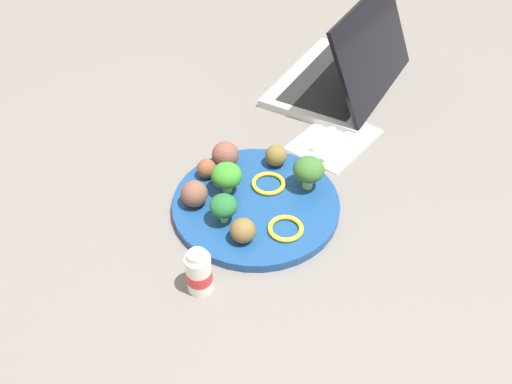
% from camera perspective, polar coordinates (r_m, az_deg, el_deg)
% --- Properties ---
extents(ground_plane, '(4.00, 4.00, 0.00)m').
position_cam_1_polar(ground_plane, '(0.89, 0.00, -1.69)').
color(ground_plane, slate).
extents(plate, '(0.28, 0.28, 0.02)m').
position_cam_1_polar(plate, '(0.89, 0.00, -1.32)').
color(plate, navy).
rests_on(plate, ground_plane).
extents(broccoli_floret_center, '(0.04, 0.04, 0.05)m').
position_cam_1_polar(broccoli_floret_center, '(0.83, -3.52, -1.54)').
color(broccoli_floret_center, '#92C66F').
rests_on(broccoli_floret_center, plate).
extents(broccoli_floret_mid_right, '(0.05, 0.05, 0.06)m').
position_cam_1_polar(broccoli_floret_mid_right, '(0.89, 5.70, 2.37)').
color(broccoli_floret_mid_right, '#97D06C').
rests_on(broccoli_floret_mid_right, plate).
extents(broccoli_floret_mid_left, '(0.05, 0.05, 0.06)m').
position_cam_1_polar(broccoli_floret_mid_left, '(0.88, -3.18, 1.76)').
color(broccoli_floret_mid_left, '#90C47F').
rests_on(broccoli_floret_mid_left, plate).
extents(meatball_near_rim, '(0.05, 0.05, 0.05)m').
position_cam_1_polar(meatball_near_rim, '(0.94, -3.32, 4.02)').
color(meatball_near_rim, brown).
rests_on(meatball_near_rim, plate).
extents(meatball_back_right, '(0.04, 0.04, 0.04)m').
position_cam_1_polar(meatball_back_right, '(0.81, -1.42, -4.15)').
color(meatball_back_right, brown).
rests_on(meatball_back_right, plate).
extents(meatball_mid_right, '(0.04, 0.04, 0.04)m').
position_cam_1_polar(meatball_mid_right, '(0.94, 2.16, 3.93)').
color(meatball_mid_right, brown).
rests_on(meatball_mid_right, plate).
extents(meatball_center, '(0.03, 0.03, 0.03)m').
position_cam_1_polar(meatball_center, '(0.92, -5.33, 2.52)').
color(meatball_center, brown).
rests_on(meatball_center, plate).
extents(meatball_mid_left, '(0.04, 0.04, 0.04)m').
position_cam_1_polar(meatball_mid_left, '(0.87, -6.65, -0.19)').
color(meatball_mid_left, brown).
rests_on(meatball_mid_left, plate).
extents(pepper_ring_front_right, '(0.07, 0.07, 0.01)m').
position_cam_1_polar(pepper_ring_front_right, '(0.91, 1.34, 0.92)').
color(pepper_ring_front_right, yellow).
rests_on(pepper_ring_front_right, plate).
extents(pepper_ring_near_rim, '(0.08, 0.08, 0.01)m').
position_cam_1_polar(pepper_ring_near_rim, '(0.84, 3.20, -3.93)').
color(pepper_ring_near_rim, yellow).
rests_on(pepper_ring_near_rim, plate).
extents(napkin, '(0.17, 0.12, 0.01)m').
position_cam_1_polar(napkin, '(1.05, 8.44, 5.64)').
color(napkin, white).
rests_on(napkin, ground_plane).
extents(fork, '(0.12, 0.03, 0.01)m').
position_cam_1_polar(fork, '(1.06, 7.86, 6.45)').
color(fork, silver).
rests_on(fork, napkin).
extents(knife, '(0.15, 0.02, 0.01)m').
position_cam_1_polar(knife, '(1.04, 9.51, 5.65)').
color(knife, silver).
rests_on(knife, napkin).
extents(yogurt_bottle, '(0.04, 0.04, 0.08)m').
position_cam_1_polar(yogurt_bottle, '(0.76, -6.15, -8.64)').
color(yogurt_bottle, white).
rests_on(yogurt_bottle, ground_plane).
extents(laptop, '(0.36, 0.28, 0.20)m').
position_cam_1_polar(laptop, '(1.19, 9.74, 12.53)').
color(laptop, '#B7B7B7').
rests_on(laptop, ground_plane).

